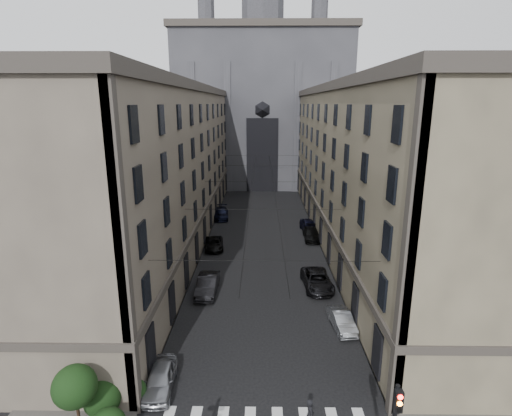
{
  "coord_description": "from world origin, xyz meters",
  "views": [
    {
      "loc": [
        -0.19,
        -12.4,
        16.68
      ],
      "look_at": [
        -0.53,
        13.13,
        9.96
      ],
      "focal_mm": 28.0,
      "sensor_mm": 36.0,
      "label": 1
    }
  ],
  "objects_px": {
    "car_right_midnear": "(317,280)",
    "pedestrian": "(310,415)",
    "car_left_near": "(160,379)",
    "car_left_midnear": "(207,285)",
    "car_left_far": "(221,213)",
    "car_right_near": "(342,320)",
    "car_right_midfar": "(312,234)",
    "car_left_midfar": "(214,244)",
    "gothic_tower": "(262,98)",
    "car_right_far": "(309,226)"
  },
  "relations": [
    {
      "from": "car_left_midnear",
      "to": "car_left_midfar",
      "type": "distance_m",
      "value": 11.44
    },
    {
      "from": "car_right_midnear",
      "to": "pedestrian",
      "type": "height_order",
      "value": "pedestrian"
    },
    {
      "from": "gothic_tower",
      "to": "car_right_midnear",
      "type": "relative_size",
      "value": 10.7
    },
    {
      "from": "pedestrian",
      "to": "car_left_near",
      "type": "bearing_deg",
      "value": 59.61
    },
    {
      "from": "car_left_near",
      "to": "car_right_midfar",
      "type": "height_order",
      "value": "car_left_near"
    },
    {
      "from": "car_left_near",
      "to": "car_left_far",
      "type": "relative_size",
      "value": 0.78
    },
    {
      "from": "gothic_tower",
      "to": "car_right_near",
      "type": "relative_size",
      "value": 14.63
    },
    {
      "from": "car_right_far",
      "to": "car_left_far",
      "type": "bearing_deg",
      "value": 147.3
    },
    {
      "from": "car_left_far",
      "to": "car_left_near",
      "type": "bearing_deg",
      "value": -95.15
    },
    {
      "from": "car_left_far",
      "to": "car_right_midfar",
      "type": "bearing_deg",
      "value": -42.51
    },
    {
      "from": "car_right_midnear",
      "to": "car_left_near",
      "type": "bearing_deg",
      "value": -132.57
    },
    {
      "from": "pedestrian",
      "to": "car_left_midnear",
      "type": "bearing_deg",
      "value": 14.52
    },
    {
      "from": "car_left_far",
      "to": "car_right_midfar",
      "type": "relative_size",
      "value": 1.09
    },
    {
      "from": "car_left_midnear",
      "to": "car_right_midnear",
      "type": "distance_m",
      "value": 10.13
    },
    {
      "from": "car_right_near",
      "to": "car_right_midnear",
      "type": "height_order",
      "value": "car_right_midnear"
    },
    {
      "from": "car_right_near",
      "to": "gothic_tower",
      "type": "bearing_deg",
      "value": 88.61
    },
    {
      "from": "gothic_tower",
      "to": "car_right_midnear",
      "type": "height_order",
      "value": "gothic_tower"
    },
    {
      "from": "car_right_midnear",
      "to": "car_right_midfar",
      "type": "height_order",
      "value": "car_right_midnear"
    },
    {
      "from": "car_right_near",
      "to": "car_right_midfar",
      "type": "xyz_separation_m",
      "value": [
        0.2,
        20.58,
        0.06
      ]
    },
    {
      "from": "car_left_midnear",
      "to": "car_right_near",
      "type": "height_order",
      "value": "car_left_midnear"
    },
    {
      "from": "car_right_midfar",
      "to": "car_right_near",
      "type": "bearing_deg",
      "value": -90.0
    },
    {
      "from": "car_left_midnear",
      "to": "car_right_midnear",
      "type": "height_order",
      "value": "car_left_midnear"
    },
    {
      "from": "gothic_tower",
      "to": "car_left_midfar",
      "type": "bearing_deg",
      "value": -97.6
    },
    {
      "from": "car_right_midfar",
      "to": "car_right_far",
      "type": "relative_size",
      "value": 1.04
    },
    {
      "from": "car_right_near",
      "to": "car_left_midnear",
      "type": "bearing_deg",
      "value": 145.7
    },
    {
      "from": "car_left_midfar",
      "to": "pedestrian",
      "type": "relative_size",
      "value": 2.36
    },
    {
      "from": "gothic_tower",
      "to": "car_right_midnear",
      "type": "distance_m",
      "value": 56.08
    },
    {
      "from": "car_left_midfar",
      "to": "car_right_midfar",
      "type": "xyz_separation_m",
      "value": [
        11.93,
        3.51,
        0.08
      ]
    },
    {
      "from": "car_left_far",
      "to": "car_right_near",
      "type": "distance_m",
      "value": 32.43
    },
    {
      "from": "car_left_far",
      "to": "pedestrian",
      "type": "relative_size",
      "value": 2.76
    },
    {
      "from": "gothic_tower",
      "to": "car_right_far",
      "type": "bearing_deg",
      "value": -80.29
    },
    {
      "from": "car_right_near",
      "to": "car_right_midfar",
      "type": "relative_size",
      "value": 0.81
    },
    {
      "from": "gothic_tower",
      "to": "car_left_far",
      "type": "distance_m",
      "value": 35.05
    },
    {
      "from": "car_left_midnear",
      "to": "car_right_midfar",
      "type": "bearing_deg",
      "value": 53.83
    },
    {
      "from": "car_left_midnear",
      "to": "gothic_tower",
      "type": "bearing_deg",
      "value": 85.49
    },
    {
      "from": "car_right_near",
      "to": "pedestrian",
      "type": "distance_m",
      "value": 10.6
    },
    {
      "from": "gothic_tower",
      "to": "car_left_midfar",
      "type": "distance_m",
      "value": 46.63
    },
    {
      "from": "car_left_midnear",
      "to": "car_left_midfar",
      "type": "bearing_deg",
      "value": 94.36
    },
    {
      "from": "car_left_midnear",
      "to": "pedestrian",
      "type": "bearing_deg",
      "value": -63.88
    },
    {
      "from": "car_left_far",
      "to": "car_right_far",
      "type": "distance_m",
      "value": 13.87
    },
    {
      "from": "car_right_midnear",
      "to": "car_right_midfar",
      "type": "xyz_separation_m",
      "value": [
        1.16,
        13.72,
        -0.04
      ]
    },
    {
      "from": "car_right_midfar",
      "to": "pedestrian",
      "type": "height_order",
      "value": "pedestrian"
    },
    {
      "from": "car_left_far",
      "to": "car_right_near",
      "type": "xyz_separation_m",
      "value": [
        12.2,
        -30.05,
        -0.12
      ]
    },
    {
      "from": "pedestrian",
      "to": "car_left_far",
      "type": "bearing_deg",
      "value": 1.27
    },
    {
      "from": "car_left_near",
      "to": "car_right_near",
      "type": "height_order",
      "value": "car_left_near"
    },
    {
      "from": "car_right_midnear",
      "to": "pedestrian",
      "type": "xyz_separation_m",
      "value": [
        -2.65,
        -16.82,
        0.21
      ]
    },
    {
      "from": "car_left_near",
      "to": "car_right_midnear",
      "type": "distance_m",
      "value": 17.77
    },
    {
      "from": "car_right_far",
      "to": "pedestrian",
      "type": "bearing_deg",
      "value": -102.49
    },
    {
      "from": "car_left_midfar",
      "to": "car_right_midfar",
      "type": "distance_m",
      "value": 12.44
    },
    {
      "from": "car_left_midnear",
      "to": "car_right_midfar",
      "type": "xyz_separation_m",
      "value": [
        11.22,
        14.92,
        -0.1
      ]
    }
  ]
}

